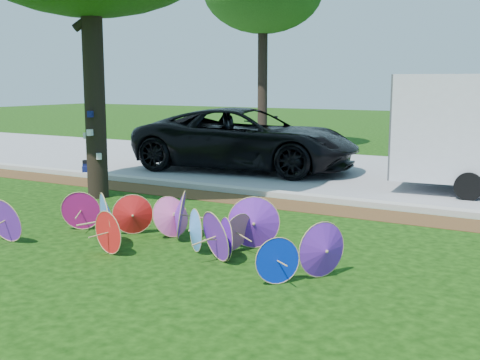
{
  "coord_description": "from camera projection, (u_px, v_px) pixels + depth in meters",
  "views": [
    {
      "loc": [
        5.31,
        -6.35,
        2.48
      ],
      "look_at": [
        0.5,
        2.0,
        0.9
      ],
      "focal_mm": 45.0,
      "sensor_mm": 36.0,
      "label": 1
    }
  ],
  "objects": [
    {
      "name": "ground",
      "position": [
        138.0,
        260.0,
        8.44
      ],
      "size": [
        90.0,
        90.0,
        0.0
      ],
      "primitive_type": "plane",
      "color": "black",
      "rests_on": "ground"
    },
    {
      "name": "curb",
      "position": [
        294.0,
        196.0,
        12.88
      ],
      "size": [
        90.0,
        0.3,
        0.12
      ],
      "primitive_type": "cube",
      "color": "#B7B5AD",
      "rests_on": "ground"
    },
    {
      "name": "parasol_pile",
      "position": [
        172.0,
        226.0,
        8.95
      ],
      "size": [
        5.53,
        2.09,
        0.86
      ],
      "color": "purple",
      "rests_on": "ground"
    },
    {
      "name": "street",
      "position": [
        358.0,
        173.0,
        16.44
      ],
      "size": [
        90.0,
        8.0,
        0.01
      ],
      "primitive_type": "cube",
      "color": "gray",
      "rests_on": "ground"
    },
    {
      "name": "cargo_trailer",
      "position": [
        476.0,
        127.0,
        13.4
      ],
      "size": [
        3.5,
        2.37,
        2.94
      ],
      "primitive_type": "cube",
      "rotation": [
        0.0,
        0.0,
        0.08
      ],
      "color": "silver",
      "rests_on": "ground"
    },
    {
      "name": "mulch_strip",
      "position": [
        280.0,
        204.0,
        12.29
      ],
      "size": [
        90.0,
        1.0,
        0.01
      ],
      "primitive_type": "cube",
      "color": "#472D16",
      "rests_on": "ground"
    },
    {
      "name": "black_van",
      "position": [
        246.0,
        139.0,
        16.89
      ],
      "size": [
        6.58,
        3.65,
        1.74
      ],
      "primitive_type": "imported",
      "rotation": [
        0.0,
        0.0,
        1.7
      ],
      "color": "black",
      "rests_on": "ground"
    }
  ]
}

